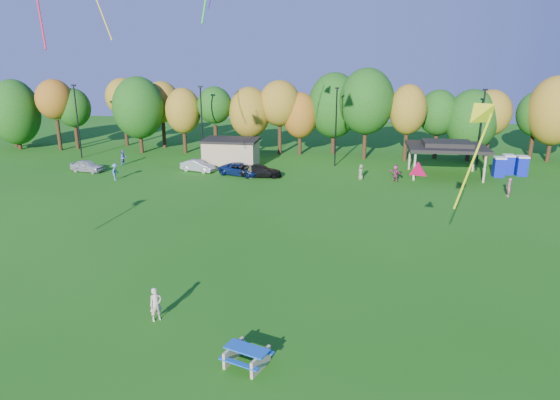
# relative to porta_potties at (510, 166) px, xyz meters

# --- Properties ---
(ground) EXTENTS (160.00, 160.00, 0.00)m
(ground) POSITION_rel_porta_potties_xyz_m (-20.96, -38.11, -1.10)
(ground) COLOR #19600F
(ground) RESTS_ON ground
(tree_line) EXTENTS (93.57, 10.55, 11.15)m
(tree_line) POSITION_rel_porta_potties_xyz_m (-21.99, 7.41, 4.82)
(tree_line) COLOR black
(tree_line) RESTS_ON ground
(lamp_posts) EXTENTS (64.50, 0.25, 9.09)m
(lamp_posts) POSITION_rel_porta_potties_xyz_m (-18.96, 1.89, 3.80)
(lamp_posts) COLOR black
(lamp_posts) RESTS_ON ground
(utility_building) EXTENTS (6.30, 4.30, 3.25)m
(utility_building) POSITION_rel_porta_potties_xyz_m (-30.96, -0.11, 0.54)
(utility_building) COLOR tan
(utility_building) RESTS_ON ground
(pavilion) EXTENTS (8.20, 6.20, 3.77)m
(pavilion) POSITION_rel_porta_potties_xyz_m (-6.96, -1.11, 2.13)
(pavilion) COLOR tan
(pavilion) RESTS_ON ground
(porta_potties) EXTENTS (3.75, 2.55, 2.18)m
(porta_potties) POSITION_rel_porta_potties_xyz_m (0.00, 0.00, 0.00)
(porta_potties) COLOR #0D1BB0
(porta_potties) RESTS_ON ground
(picnic_table) EXTENTS (2.33, 2.13, 0.83)m
(picnic_table) POSITION_rel_porta_potties_xyz_m (-21.08, -37.67, -0.62)
(picnic_table) COLOR tan
(picnic_table) RESTS_ON ground
(kite_flyer) EXTENTS (0.75, 0.75, 1.76)m
(kite_flyer) POSITION_rel_porta_potties_xyz_m (-26.38, -34.66, -0.22)
(kite_flyer) COLOR beige
(kite_flyer) RESTS_ON ground
(car_a) EXTENTS (4.12, 2.28, 1.33)m
(car_a) POSITION_rel_porta_potties_xyz_m (-46.33, -5.09, -0.43)
(car_a) COLOR #BEBEBE
(car_a) RESTS_ON ground
(car_b) EXTENTS (4.21, 2.46, 1.31)m
(car_b) POSITION_rel_porta_potties_xyz_m (-34.08, -3.15, -0.44)
(car_b) COLOR #9C9DA1
(car_b) RESTS_ON ground
(car_c) EXTENTS (5.24, 3.59, 1.33)m
(car_c) POSITION_rel_porta_potties_xyz_m (-28.90, -4.21, -0.43)
(car_c) COLOR navy
(car_c) RESTS_ON ground
(car_d) EXTENTS (4.64, 2.32, 1.29)m
(car_d) POSITION_rel_porta_potties_xyz_m (-26.59, -4.61, -0.45)
(car_d) COLOR black
(car_d) RESTS_ON ground
(far_person_0) EXTENTS (0.97, 1.06, 1.76)m
(far_person_0) POSITION_rel_porta_potties_xyz_m (-43.80, -1.22, -0.22)
(far_person_0) COLOR #565CBE
(far_person_0) RESTS_ON ground
(far_person_1) EXTENTS (1.55, 1.58, 1.81)m
(far_person_1) POSITION_rel_porta_potties_xyz_m (-12.44, -4.48, -0.19)
(far_person_1) COLOR #903C5B
(far_person_1) RESTS_ON ground
(far_person_2) EXTENTS (0.70, 0.89, 1.60)m
(far_person_2) POSITION_rel_porta_potties_xyz_m (-15.98, -4.06, -0.30)
(far_person_2) COLOR #7E7B56
(far_person_2) RESTS_ON ground
(far_person_3) EXTENTS (0.47, 0.67, 1.76)m
(far_person_3) POSITION_rel_porta_potties_xyz_m (-2.41, -8.61, -0.22)
(far_person_3) COLOR #B4556E
(far_person_3) RESTS_ON ground
(far_person_4) EXTENTS (0.75, 0.96, 1.53)m
(far_person_4) POSITION_rel_porta_potties_xyz_m (-27.57, -5.55, -0.33)
(far_person_4) COLOR olive
(far_person_4) RESTS_ON ground
(far_person_5) EXTENTS (0.70, 1.16, 1.75)m
(far_person_5) POSITION_rel_porta_potties_xyz_m (-41.48, -8.12, -0.22)
(far_person_5) COLOR teal
(far_person_5) RESTS_ON ground
(kite_4) EXTENTS (1.27, 1.52, 1.33)m
(kite_4) POSITION_rel_porta_potties_xyz_m (-13.76, -31.71, 6.62)
(kite_4) COLOR #E00C4C
(kite_10) EXTENTS (2.15, 3.24, 5.51)m
(kite_10) POSITION_rel_porta_potties_xyz_m (-10.97, -31.84, 9.34)
(kite_10) COLOR #FBFF1A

